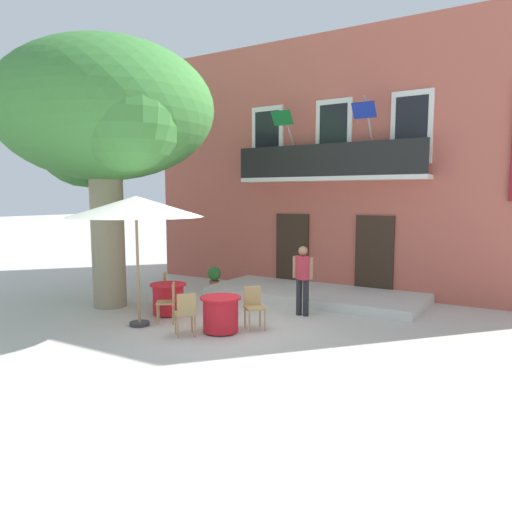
{
  "coord_description": "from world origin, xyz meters",
  "views": [
    {
      "loc": [
        5.97,
        -8.32,
        2.84
      ],
      "look_at": [
        -0.5,
        2.28,
        1.3
      ],
      "focal_mm": 33.83,
      "sensor_mm": 36.0,
      "label": 1
    }
  ],
  "objects_px": {
    "cafe_umbrella": "(136,207)",
    "cafe_chair_near_tree_1": "(169,300)",
    "cafe_table_near_tree": "(168,299)",
    "pedestrian_near_entrance": "(303,277)",
    "plane_tree": "(103,118)",
    "cafe_chair_middle_1": "(254,304)",
    "cafe_chair_middle_0": "(186,311)",
    "cafe_chair_near_tree_0": "(169,287)",
    "cafe_table_middle": "(221,314)",
    "ground_planter_left": "(214,276)"
  },
  "relations": [
    {
      "from": "plane_tree",
      "to": "cafe_chair_middle_0",
      "type": "bearing_deg",
      "value": -18.11
    },
    {
      "from": "cafe_table_near_tree",
      "to": "cafe_umbrella",
      "type": "height_order",
      "value": "cafe_umbrella"
    },
    {
      "from": "cafe_table_near_tree",
      "to": "cafe_chair_middle_1",
      "type": "xyz_separation_m",
      "value": [
        2.4,
        0.04,
        0.14
      ]
    },
    {
      "from": "cafe_umbrella",
      "to": "cafe_chair_near_tree_1",
      "type": "bearing_deg",
      "value": 52.32
    },
    {
      "from": "cafe_chair_middle_0",
      "to": "pedestrian_near_entrance",
      "type": "bearing_deg",
      "value": 66.07
    },
    {
      "from": "cafe_chair_near_tree_0",
      "to": "cafe_chair_near_tree_1",
      "type": "relative_size",
      "value": 1.0
    },
    {
      "from": "cafe_chair_near_tree_0",
      "to": "cafe_umbrella",
      "type": "relative_size",
      "value": 0.31
    },
    {
      "from": "cafe_chair_near_tree_1",
      "to": "pedestrian_near_entrance",
      "type": "distance_m",
      "value": 3.17
    },
    {
      "from": "cafe_table_middle",
      "to": "cafe_chair_middle_1",
      "type": "relative_size",
      "value": 0.95
    },
    {
      "from": "cafe_chair_near_tree_0",
      "to": "ground_planter_left",
      "type": "distance_m",
      "value": 2.82
    },
    {
      "from": "cafe_table_near_tree",
      "to": "cafe_chair_near_tree_1",
      "type": "relative_size",
      "value": 0.95
    },
    {
      "from": "cafe_chair_near_tree_0",
      "to": "cafe_umbrella",
      "type": "distance_m",
      "value": 2.72
    },
    {
      "from": "plane_tree",
      "to": "cafe_table_middle",
      "type": "relative_size",
      "value": 7.69
    },
    {
      "from": "pedestrian_near_entrance",
      "to": "cafe_table_near_tree",
      "type": "bearing_deg",
      "value": -149.83
    },
    {
      "from": "cafe_chair_near_tree_1",
      "to": "ground_planter_left",
      "type": "xyz_separation_m",
      "value": [
        -1.6,
        3.88,
        -0.15
      ]
    },
    {
      "from": "cafe_table_near_tree",
      "to": "cafe_table_middle",
      "type": "height_order",
      "value": "same"
    },
    {
      "from": "cafe_table_middle",
      "to": "cafe_chair_middle_1",
      "type": "xyz_separation_m",
      "value": [
        0.44,
        0.61,
        0.14
      ]
    },
    {
      "from": "cafe_chair_near_tree_0",
      "to": "cafe_chair_middle_0",
      "type": "distance_m",
      "value": 2.69
    },
    {
      "from": "plane_tree",
      "to": "cafe_chair_middle_1",
      "type": "xyz_separation_m",
      "value": [
        4.4,
        0.08,
        -4.25
      ]
    },
    {
      "from": "cafe_table_middle",
      "to": "cafe_chair_middle_0",
      "type": "height_order",
      "value": "cafe_chair_middle_0"
    },
    {
      "from": "plane_tree",
      "to": "cafe_chair_middle_0",
      "type": "xyz_separation_m",
      "value": [
        3.54,
        -1.16,
        -4.25
      ]
    },
    {
      "from": "cafe_table_middle",
      "to": "cafe_chair_middle_0",
      "type": "distance_m",
      "value": 0.77
    },
    {
      "from": "plane_tree",
      "to": "cafe_chair_middle_0",
      "type": "relative_size",
      "value": 7.3
    },
    {
      "from": "cafe_chair_middle_1",
      "to": "pedestrian_near_entrance",
      "type": "relative_size",
      "value": 0.54
    },
    {
      "from": "pedestrian_near_entrance",
      "to": "cafe_chair_near_tree_1",
      "type": "bearing_deg",
      "value": -136.3
    },
    {
      "from": "cafe_chair_near_tree_0",
      "to": "cafe_table_middle",
      "type": "bearing_deg",
      "value": -25.19
    },
    {
      "from": "pedestrian_near_entrance",
      "to": "cafe_chair_middle_0",
      "type": "bearing_deg",
      "value": -113.93
    },
    {
      "from": "plane_tree",
      "to": "cafe_chair_near_tree_1",
      "type": "distance_m",
      "value": 4.97
    },
    {
      "from": "plane_tree",
      "to": "cafe_chair_near_tree_0",
      "type": "xyz_separation_m",
      "value": [
        1.51,
        0.62,
        -4.25
      ]
    },
    {
      "from": "cafe_table_near_tree",
      "to": "pedestrian_near_entrance",
      "type": "bearing_deg",
      "value": 30.17
    },
    {
      "from": "cafe_table_near_tree",
      "to": "cafe_umbrella",
      "type": "distance_m",
      "value": 2.47
    },
    {
      "from": "cafe_chair_near_tree_0",
      "to": "cafe_table_near_tree",
      "type": "bearing_deg",
      "value": -49.74
    },
    {
      "from": "cafe_chair_middle_0",
      "to": "cafe_table_middle",
      "type": "bearing_deg",
      "value": 55.92
    },
    {
      "from": "cafe_chair_middle_0",
      "to": "ground_planter_left",
      "type": "xyz_separation_m",
      "value": [
        -2.62,
        4.53,
        -0.15
      ]
    },
    {
      "from": "cafe_chair_middle_0",
      "to": "pedestrian_near_entrance",
      "type": "xyz_separation_m",
      "value": [
        1.25,
        2.82,
        0.42
      ]
    },
    {
      "from": "cafe_chair_near_tree_1",
      "to": "cafe_table_middle",
      "type": "xyz_separation_m",
      "value": [
        1.44,
        -0.02,
        -0.14
      ]
    },
    {
      "from": "plane_tree",
      "to": "cafe_chair_near_tree_1",
      "type": "relative_size",
      "value": 7.3
    },
    {
      "from": "plane_tree",
      "to": "cafe_chair_middle_1",
      "type": "relative_size",
      "value": 7.3
    },
    {
      "from": "ground_planter_left",
      "to": "pedestrian_near_entrance",
      "type": "distance_m",
      "value": 4.27
    },
    {
      "from": "plane_tree",
      "to": "cafe_chair_near_tree_1",
      "type": "xyz_separation_m",
      "value": [
        2.52,
        -0.51,
        -4.25
      ]
    },
    {
      "from": "cafe_chair_near_tree_1",
      "to": "cafe_chair_middle_1",
      "type": "height_order",
      "value": "same"
    },
    {
      "from": "cafe_table_middle",
      "to": "ground_planter_left",
      "type": "xyz_separation_m",
      "value": [
        -3.04,
        3.9,
        -0.02
      ]
    },
    {
      "from": "cafe_table_near_tree",
      "to": "pedestrian_near_entrance",
      "type": "distance_m",
      "value": 3.27
    },
    {
      "from": "ground_planter_left",
      "to": "plane_tree",
      "type": "bearing_deg",
      "value": -105.19
    },
    {
      "from": "plane_tree",
      "to": "ground_planter_left",
      "type": "xyz_separation_m",
      "value": [
        0.92,
        3.37,
        -4.41
      ]
    },
    {
      "from": "plane_tree",
      "to": "cafe_table_middle",
      "type": "height_order",
      "value": "plane_tree"
    },
    {
      "from": "plane_tree",
      "to": "cafe_chair_near_tree_0",
      "type": "bearing_deg",
      "value": 22.22
    },
    {
      "from": "cafe_table_near_tree",
      "to": "cafe_chair_near_tree_0",
      "type": "xyz_separation_m",
      "value": [
        -0.49,
        0.58,
        0.14
      ]
    },
    {
      "from": "cafe_chair_middle_0",
      "to": "pedestrian_near_entrance",
      "type": "distance_m",
      "value": 3.11
    },
    {
      "from": "cafe_table_near_tree",
      "to": "pedestrian_near_entrance",
      "type": "xyz_separation_m",
      "value": [
        2.79,
        1.62,
        0.55
      ]
    }
  ]
}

